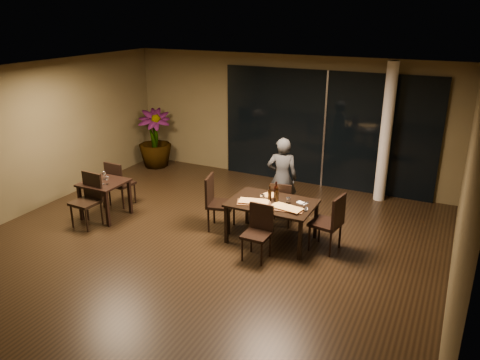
# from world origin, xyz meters

# --- Properties ---
(ground) EXTENTS (8.00, 8.00, 0.00)m
(ground) POSITION_xyz_m (0.00, 0.00, 0.00)
(ground) COLOR black
(ground) RESTS_ON ground
(wall_back) EXTENTS (8.00, 0.10, 3.00)m
(wall_back) POSITION_xyz_m (0.00, 4.05, 1.50)
(wall_back) COLOR brown
(wall_back) RESTS_ON ground
(wall_left) EXTENTS (0.10, 8.00, 3.00)m
(wall_left) POSITION_xyz_m (-4.05, 0.00, 1.50)
(wall_left) COLOR brown
(wall_left) RESTS_ON ground
(wall_right) EXTENTS (0.10, 8.00, 3.00)m
(wall_right) POSITION_xyz_m (4.05, 0.00, 1.50)
(wall_right) COLOR brown
(wall_right) RESTS_ON ground
(ceiling) EXTENTS (8.00, 8.00, 0.04)m
(ceiling) POSITION_xyz_m (0.00, 0.00, 3.02)
(ceiling) COLOR silver
(ceiling) RESTS_ON wall_back
(window_panel) EXTENTS (5.00, 0.06, 2.70)m
(window_panel) POSITION_xyz_m (1.00, 3.96, 1.35)
(window_panel) COLOR black
(window_panel) RESTS_ON ground
(column) EXTENTS (0.24, 0.24, 3.00)m
(column) POSITION_xyz_m (2.40, 3.65, 1.50)
(column) COLOR silver
(column) RESTS_ON ground
(main_table) EXTENTS (1.50, 1.00, 0.75)m
(main_table) POSITION_xyz_m (1.00, 0.80, 0.68)
(main_table) COLOR black
(main_table) RESTS_ON ground
(side_table) EXTENTS (0.80, 0.80, 0.75)m
(side_table) POSITION_xyz_m (-2.40, 0.30, 0.62)
(side_table) COLOR black
(side_table) RESTS_ON ground
(chair_main_far) EXTENTS (0.48, 0.48, 0.90)m
(chair_main_far) POSITION_xyz_m (0.93, 1.44, 0.50)
(chair_main_far) COLOR black
(chair_main_far) RESTS_ON ground
(chair_main_near) EXTENTS (0.44, 0.44, 0.93)m
(chair_main_near) POSITION_xyz_m (1.03, 0.15, 0.52)
(chair_main_near) COLOR black
(chair_main_near) RESTS_ON ground
(chair_main_left) EXTENTS (0.59, 0.59, 1.06)m
(chair_main_left) POSITION_xyz_m (-0.13, 0.80, 0.59)
(chair_main_left) COLOR black
(chair_main_left) RESTS_ON ground
(chair_main_right) EXTENTS (0.55, 0.55, 1.04)m
(chair_main_right) POSITION_xyz_m (2.06, 0.88, 0.58)
(chair_main_right) COLOR black
(chair_main_right) RESTS_ON ground
(chair_side_far) EXTENTS (0.48, 0.48, 0.98)m
(chair_side_far) POSITION_xyz_m (-2.52, 0.86, 0.55)
(chair_side_far) COLOR black
(chair_side_far) RESTS_ON ground
(chair_side_near) EXTENTS (0.51, 0.51, 1.03)m
(chair_side_near) POSITION_xyz_m (-2.43, -0.12, 0.58)
(chair_side_near) COLOR black
(chair_side_near) RESTS_ON ground
(diner) EXTENTS (0.64, 0.51, 1.64)m
(diner) POSITION_xyz_m (0.77, 1.87, 0.82)
(diner) COLOR #2A2C2F
(diner) RESTS_ON ground
(potted_plant) EXTENTS (1.16, 1.16, 1.52)m
(potted_plant) POSITION_xyz_m (-3.40, 3.40, 0.76)
(potted_plant) COLOR #1E4617
(potted_plant) RESTS_ON ground
(pizza_board_left) EXTENTS (0.66, 0.50, 0.01)m
(pizza_board_left) POSITION_xyz_m (0.72, 0.64, 0.76)
(pizza_board_left) COLOR #4F3019
(pizza_board_left) RESTS_ON main_table
(pizza_board_right) EXTENTS (0.62, 0.36, 0.01)m
(pizza_board_right) POSITION_xyz_m (1.34, 0.63, 0.76)
(pizza_board_right) COLOR #4D2D18
(pizza_board_right) RESTS_ON main_table
(oblong_pizza_left) EXTENTS (0.56, 0.36, 0.02)m
(oblong_pizza_left) POSITION_xyz_m (0.72, 0.64, 0.77)
(oblong_pizza_left) COLOR #6B090A
(oblong_pizza_left) RESTS_ON pizza_board_left
(oblong_pizza_right) EXTENTS (0.56, 0.33, 0.02)m
(oblong_pizza_right) POSITION_xyz_m (1.34, 0.63, 0.77)
(oblong_pizza_right) COLOR maroon
(oblong_pizza_right) RESTS_ON pizza_board_right
(round_pizza) EXTENTS (0.27, 0.27, 0.01)m
(round_pizza) POSITION_xyz_m (0.85, 1.07, 0.76)
(round_pizza) COLOR red
(round_pizza) RESTS_ON main_table
(bottle_a) EXTENTS (0.06, 0.06, 0.29)m
(bottle_a) POSITION_xyz_m (0.94, 0.82, 0.90)
(bottle_a) COLOR black
(bottle_a) RESTS_ON main_table
(bottle_b) EXTENTS (0.07, 0.07, 0.30)m
(bottle_b) POSITION_xyz_m (1.09, 0.79, 0.90)
(bottle_b) COLOR black
(bottle_b) RESTS_ON main_table
(bottle_c) EXTENTS (0.08, 0.08, 0.36)m
(bottle_c) POSITION_xyz_m (1.03, 0.90, 0.93)
(bottle_c) COLOR black
(bottle_c) RESTS_ON main_table
(tumbler_left) EXTENTS (0.08, 0.08, 0.10)m
(tumbler_left) POSITION_xyz_m (0.80, 0.83, 0.80)
(tumbler_left) COLOR white
(tumbler_left) RESTS_ON main_table
(tumbler_right) EXTENTS (0.08, 0.08, 0.10)m
(tumbler_right) POSITION_xyz_m (1.26, 0.90, 0.80)
(tumbler_right) COLOR white
(tumbler_right) RESTS_ON main_table
(napkin_near) EXTENTS (0.20, 0.14, 0.01)m
(napkin_near) POSITION_xyz_m (1.58, 0.75, 0.76)
(napkin_near) COLOR silver
(napkin_near) RESTS_ON main_table
(napkin_far) EXTENTS (0.20, 0.16, 0.01)m
(napkin_far) POSITION_xyz_m (1.49, 0.98, 0.76)
(napkin_far) COLOR white
(napkin_far) RESTS_ON main_table
(wine_glass_a) EXTENTS (0.07, 0.07, 0.16)m
(wine_glass_a) POSITION_xyz_m (-2.48, 0.42, 0.83)
(wine_glass_a) COLOR white
(wine_glass_a) RESTS_ON side_table
(wine_glass_b) EXTENTS (0.07, 0.07, 0.16)m
(wine_glass_b) POSITION_xyz_m (-2.24, 0.22, 0.83)
(wine_glass_b) COLOR white
(wine_glass_b) RESTS_ON side_table
(side_napkin) EXTENTS (0.21, 0.17, 0.01)m
(side_napkin) POSITION_xyz_m (-2.38, 0.10, 0.76)
(side_napkin) COLOR white
(side_napkin) RESTS_ON side_table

